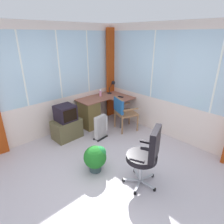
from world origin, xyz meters
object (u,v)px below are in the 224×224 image
wooden_armchair (122,110)px  office_chair (147,153)px  desk_lamp (113,85)px  tv_on_stand (67,124)px  potted_plant (96,157)px  space_heater (101,127)px  desk (91,112)px  tv_remote (121,97)px  spray_bottle (100,93)px

wooden_armchair → office_chair: size_ratio=0.84×
office_chair → desk_lamp: bearing=57.5°
tv_on_stand → potted_plant: (-0.25, -1.41, -0.08)m
office_chair → space_heater: size_ratio=1.81×
wooden_armchair → space_heater: 0.72m
wooden_armchair → tv_on_stand: 1.41m
office_chair → desk: bearing=73.5°
potted_plant → tv_on_stand: bearing=79.8°
wooden_armchair → potted_plant: 1.73m
office_chair → space_heater: (0.47, 1.68, -0.32)m
potted_plant → office_chair: bearing=-65.8°
desk → office_chair: office_chair is taller
wooden_armchair → potted_plant: size_ratio=1.78×
desk_lamp → office_chair: (-1.52, -2.38, -0.37)m
tv_remote → space_heater: tv_remote is taller
spray_bottle → office_chair: bearing=-114.3°
desk_lamp → potted_plant: bearing=-140.6°
tv_remote → desk_lamp: bearing=58.7°
desk_lamp → space_heater: bearing=-146.0°
desk → tv_on_stand: tv_on_stand is taller
desk_lamp → office_chair: size_ratio=0.35×
wooden_armchair → space_heater: size_ratio=1.52×
tv_on_stand → space_heater: size_ratio=1.42×
wooden_armchair → space_heater: (-0.66, 0.05, -0.27)m
tv_remote → office_chair: bearing=-144.8°
desk → tv_on_stand: size_ratio=1.60×
desk_lamp → space_heater: 1.44m
tv_remote → space_heater: bearing=178.2°
space_heater → potted_plant: space_heater is taller
tv_on_stand → wooden_armchair: bearing=-26.1°
desk_lamp → potted_plant: (-1.89, -1.55, -0.70)m
desk → potted_plant: (-1.07, -1.52, -0.13)m
desk → office_chair: size_ratio=1.26×
tv_remote → potted_plant: tv_remote is taller
desk → space_heater: (-0.23, -0.67, -0.12)m
office_chair → potted_plant: bearing=114.2°
desk → desk_lamp: bearing=2.3°
spray_bottle → tv_on_stand: 1.31m
tv_on_stand → space_heater: bearing=-43.7°
wooden_armchair → office_chair: 1.98m
desk → space_heater: bearing=-108.6°
tv_on_stand → potted_plant: 1.44m
tv_remote → wooden_armchair: 0.49m
office_chair → space_heater: office_chair is taller
desk_lamp → wooden_armchair: bearing=-117.1°
desk_lamp → wooden_armchair: (-0.39, -0.75, -0.42)m
spray_bottle → tv_remote: bearing=-52.9°
tv_remote → spray_bottle: spray_bottle is taller
desk → spray_bottle: bearing=9.6°
potted_plant → space_heater: bearing=45.0°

